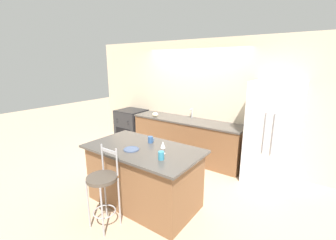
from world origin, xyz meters
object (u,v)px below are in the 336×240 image
oven_range (132,126)px  bar_stool_near (103,186)px  coffee_mug (151,140)px  tumbler_cup (161,156)px  pumpkin_decoration (155,114)px  wine_glass (163,145)px  refrigerator (273,133)px  dinner_plate (131,149)px

oven_range → bar_stool_near: (2.04, -2.65, 0.14)m
coffee_mug → tumbler_cup: size_ratio=1.01×
coffee_mug → pumpkin_decoration: 1.84m
oven_range → tumbler_cup: bearing=-39.0°
wine_glass → oven_range: bearing=142.3°
tumbler_cup → pumpkin_decoration: 2.50m
coffee_mug → tumbler_cup: 0.68m
wine_glass → bar_stool_near: bearing=-122.5°
refrigerator → coffee_mug: refrigerator is taller
refrigerator → oven_range: (-3.59, 0.03, -0.47)m
tumbler_cup → bar_stool_near: bearing=-136.0°
coffee_mug → tumbler_cup: (0.53, -0.42, 0.00)m
bar_stool_near → pumpkin_decoration: bar_stool_near is taller
oven_range → tumbler_cup: (2.60, -2.11, 0.52)m
oven_range → wine_glass: size_ratio=5.10×
refrigerator → pumpkin_decoration: bearing=-176.4°
dinner_plate → coffee_mug: coffee_mug is taller
bar_stool_near → refrigerator: bearing=59.4°
pumpkin_decoration → tumbler_cup: bearing=-49.9°
wine_glass → tumbler_cup: size_ratio=1.61×
pumpkin_decoration → coffee_mug: bearing=-54.0°
tumbler_cup → dinner_plate: bearing=178.0°
refrigerator → wine_glass: refrigerator is taller
tumbler_cup → wine_glass: bearing=119.7°
oven_range → wine_glass: (2.50, -1.93, 0.60)m
wine_glass → tumbler_cup: wine_glass is taller
oven_range → tumbler_cup: 3.39m
dinner_plate → tumbler_cup: (0.57, -0.02, 0.05)m
pumpkin_decoration → oven_range: bearing=168.8°
dinner_plate → coffee_mug: (0.04, 0.40, 0.04)m
oven_range → bar_stool_near: 3.34m
refrigerator → dinner_plate: refrigerator is taller
coffee_mug → pumpkin_decoration: size_ratio=0.84×
oven_range → dinner_plate: bearing=-45.8°
wine_glass → tumbler_cup: bearing=-60.3°
refrigerator → bar_stool_near: bearing=-120.6°
refrigerator → coffee_mug: 2.24m
wine_glass → tumbler_cup: (0.10, -0.18, -0.07)m
coffee_mug → tumbler_cup: bearing=-38.5°
bar_stool_near → pumpkin_decoration: bearing=113.2°
wine_glass → coffee_mug: wine_glass is taller
coffee_mug → pumpkin_decoration: (-1.08, 1.49, -0.01)m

